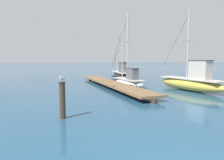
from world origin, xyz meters
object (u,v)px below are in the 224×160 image
(fishing_boat_1, at_px, (191,82))
(perched_seagull, at_px, (62,78))
(fishing_boat_0, at_px, (121,75))
(fishing_boat_2, at_px, (129,81))
(mooring_piling, at_px, (62,99))

(fishing_boat_1, bearing_deg, perched_seagull, -159.15)
(fishing_boat_0, height_order, fishing_boat_1, fishing_boat_1)
(fishing_boat_0, distance_m, fishing_boat_1, 11.02)
(fishing_boat_1, relative_size, fishing_boat_2, 0.96)
(fishing_boat_1, distance_m, perched_seagull, 12.24)
(mooring_piling, xyz_separation_m, perched_seagull, (0.00, 0.00, 0.94))
(fishing_boat_0, xyz_separation_m, fishing_boat_2, (-2.14, -6.70, -0.06))
(mooring_piling, height_order, perched_seagull, perched_seagull)
(fishing_boat_0, height_order, mooring_piling, fishing_boat_0)
(fishing_boat_1, xyz_separation_m, perched_seagull, (-11.40, -4.34, 1.04))
(fishing_boat_2, distance_m, mooring_piling, 11.38)
(mooring_piling, bearing_deg, fishing_boat_2, 48.53)
(fishing_boat_1, height_order, mooring_piling, fishing_boat_1)
(fishing_boat_1, bearing_deg, fishing_boat_0, 99.06)
(fishing_boat_1, relative_size, mooring_piling, 4.17)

